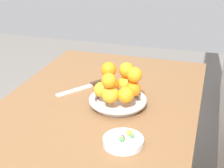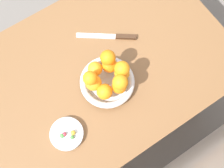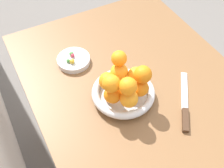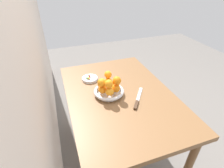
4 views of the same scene
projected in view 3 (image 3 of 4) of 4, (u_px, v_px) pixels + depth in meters
The scene contains 18 objects.
dining_table at pixel (143, 107), 1.07m from camera, with size 1.10×0.76×0.74m.
fruit_bowl at pixel (123, 93), 0.98m from camera, with size 0.22×0.22×0.04m.
candy_dish at pixel (74, 60), 1.10m from camera, with size 0.13×0.13×0.02m, color silver.
orange_0 at pixel (108, 81), 0.95m from camera, with size 0.06×0.06×0.06m, color orange.
orange_1 at pixel (112, 94), 0.92m from camera, with size 0.06×0.06×0.06m, color orange.
orange_2 at pixel (129, 99), 0.90m from camera, with size 0.06×0.06×0.06m, color orange.
orange_3 at pixel (140, 88), 0.93m from camera, with size 0.06×0.06×0.06m, color orange.
orange_4 at pixel (136, 75), 0.97m from camera, with size 0.06×0.06×0.06m, color orange.
orange_5 at pixel (119, 72), 0.98m from camera, with size 0.06×0.06×0.06m, color orange.
orange_6 at pixel (111, 83), 0.87m from camera, with size 0.06×0.06×0.06m, color orange.
orange_7 at pixel (128, 86), 0.86m from camera, with size 0.06×0.06×0.06m, color orange.
orange_8 at pixel (143, 75), 0.89m from camera, with size 0.06×0.06×0.06m, color orange.
orange_9 at pixel (119, 58), 0.94m from camera, with size 0.05×0.05×0.05m, color orange.
candy_ball_0 at pixel (72, 61), 1.07m from camera, with size 0.02×0.02×0.02m, color gold.
candy_ball_1 at pixel (73, 55), 1.09m from camera, with size 0.02×0.02×0.02m, color #C6384C.
candy_ball_2 at pixel (71, 54), 1.09m from camera, with size 0.02×0.02×0.02m, color #4C9947.
candy_ball_3 at pixel (68, 61), 1.07m from camera, with size 0.01×0.01×0.01m, color #4C9947.
knife at pixel (185, 105), 0.97m from camera, with size 0.22×0.17×0.01m.
Camera 3 is at (-0.50, 0.39, 1.53)m, focal length 45.00 mm.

